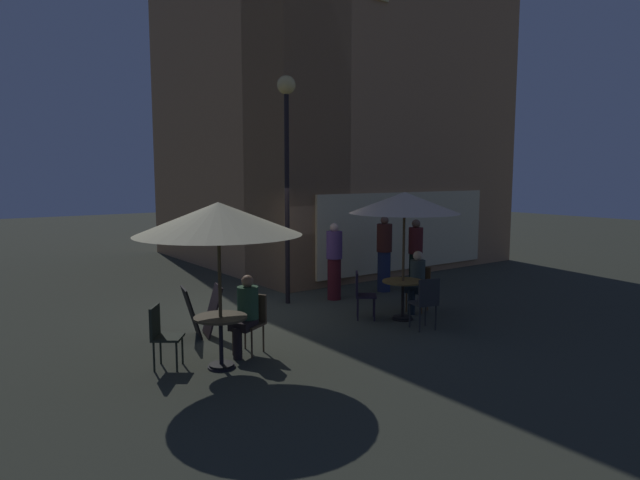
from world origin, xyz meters
TOP-DOWN VIEW (x-y plane):
  - ground_plane at (0.00, 0.00)m, footprint 60.00×60.00m
  - cafe_building at (4.20, 4.04)m, footprint 8.66×8.68m
  - street_lamp_near_corner at (1.07, 0.60)m, footprint 0.39×0.39m
  - menu_sandwich_board at (-1.47, -0.61)m, footprint 0.74×0.68m
  - cafe_table_0 at (2.12, -1.84)m, footprint 0.79×0.79m
  - cafe_table_1 at (-1.90, -2.23)m, footprint 0.77×0.77m
  - patio_umbrella_0 at (2.12, -1.84)m, footprint 2.10×2.10m
  - patio_umbrella_1 at (-1.90, -2.23)m, footprint 2.37×2.37m
  - cafe_chair_0 at (1.93, -2.62)m, footprint 0.51×0.51m
  - cafe_chair_1 at (2.91, -1.52)m, footprint 0.54×0.54m
  - cafe_chair_2 at (1.50, -1.35)m, footprint 0.56×0.56m
  - cafe_chair_3 at (-2.59, -1.72)m, footprint 0.56×0.56m
  - cafe_chair_4 at (-1.18, -1.84)m, footprint 0.58×0.58m
  - patron_seated_0 at (2.77, -1.58)m, footprint 0.51×0.42m
  - patron_seated_1 at (-1.31, -1.91)m, footprint 0.53×0.46m
  - patron_standing_2 at (4.42, 0.07)m, footprint 0.35×0.35m
  - patron_standing_3 at (3.59, 0.28)m, footprint 0.36×0.36m
  - patron_standing_4 at (2.10, 0.30)m, footprint 0.36×0.36m

SIDE VIEW (x-z plane):
  - ground_plane at x=0.00m, z-range 0.00..0.00m
  - menu_sandwich_board at x=-1.47m, z-range 0.01..0.88m
  - cafe_chair_1 at x=2.91m, z-range 0.09..0.98m
  - cafe_chair_3 at x=-2.59m, z-range 0.09..1.00m
  - cafe_chair_4 at x=-1.18m, z-range 0.09..1.01m
  - cafe_chair_2 at x=1.50m, z-range 0.09..1.01m
  - cafe_table_1 at x=-1.90m, z-range 0.19..0.95m
  - cafe_chair_0 at x=1.93m, z-range 0.10..1.05m
  - cafe_table_0 at x=2.12m, z-range 0.19..0.96m
  - patron_seated_0 at x=2.77m, z-range 0.07..1.32m
  - patron_seated_1 at x=-1.31m, z-range 0.08..1.32m
  - patron_standing_2 at x=4.42m, z-range 0.01..1.71m
  - patron_standing_4 at x=2.10m, z-range 0.00..1.72m
  - patron_standing_3 at x=3.59m, z-range 0.01..1.81m
  - patio_umbrella_1 at x=-1.90m, z-range 0.96..3.37m
  - patio_umbrella_0 at x=2.12m, z-range 1.02..3.47m
  - street_lamp_near_corner at x=1.07m, z-range 1.20..6.02m
  - cafe_building at x=4.20m, z-range -0.01..9.60m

